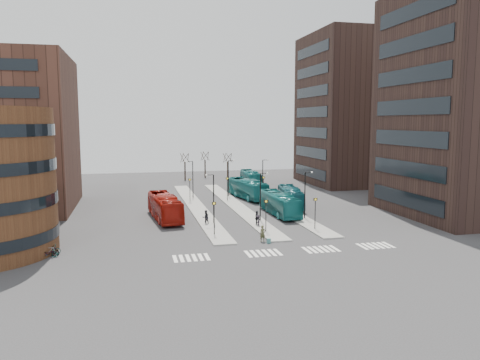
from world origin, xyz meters
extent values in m
plane|color=#2C2C2E|center=(0.00, 0.00, 0.00)|extent=(160.00, 160.00, 0.00)
cube|color=gray|center=(-4.00, 30.00, 0.07)|extent=(2.50, 45.00, 0.15)
cube|color=gray|center=(2.00, 30.00, 0.07)|extent=(2.50, 45.00, 0.15)
cube|color=gray|center=(8.00, 30.00, 0.07)|extent=(2.50, 45.00, 0.15)
cube|color=#231C9D|center=(0.58, 7.41, 0.25)|extent=(0.42, 0.34, 0.51)
imported|color=#98140B|center=(-9.16, 22.10, 1.63)|extent=(3.97, 11.94, 3.26)
imported|color=#146868|center=(6.34, 21.60, 1.53)|extent=(2.77, 11.00, 3.05)
imported|color=#156769|center=(5.39, 35.72, 1.60)|extent=(4.59, 11.80, 3.21)
imported|color=#12525C|center=(9.79, 26.98, 1.47)|extent=(4.23, 10.83, 2.94)
imported|color=#156A6C|center=(9.93, 51.48, 1.45)|extent=(2.94, 10.55, 2.91)
imported|color=#46472A|center=(0.14, 8.21, 0.87)|extent=(0.69, 0.50, 1.75)
imported|color=black|center=(-4.47, 17.72, 0.91)|extent=(1.04, 0.91, 1.82)
imported|color=black|center=(1.57, 15.86, 0.91)|extent=(0.78, 1.15, 1.81)
imported|color=black|center=(1.53, 15.09, 0.74)|extent=(0.92, 1.09, 1.47)
imported|color=gray|center=(-21.00, 6.86, 0.45)|extent=(1.80, 1.16, 0.89)
imported|color=gray|center=(-21.00, 7.26, 0.56)|extent=(1.86, 0.57, 1.11)
imported|color=gray|center=(-21.00, 7.88, 0.50)|extent=(2.01, 1.19, 1.00)
cube|color=silver|center=(-9.50, 4.00, 0.01)|extent=(0.35, 2.40, 0.01)
cube|color=silver|center=(-8.90, 4.00, 0.01)|extent=(0.35, 2.40, 0.01)
cube|color=silver|center=(-8.30, 4.00, 0.01)|extent=(0.35, 2.40, 0.01)
cube|color=silver|center=(-7.70, 4.00, 0.01)|extent=(0.35, 2.40, 0.01)
cube|color=silver|center=(-7.10, 4.00, 0.01)|extent=(0.35, 2.40, 0.01)
cube|color=silver|center=(-6.50, 4.00, 0.01)|extent=(0.35, 2.40, 0.01)
cube|color=silver|center=(-2.50, 4.00, 0.01)|extent=(0.35, 2.40, 0.01)
cube|color=silver|center=(-1.90, 4.00, 0.01)|extent=(0.35, 2.40, 0.01)
cube|color=silver|center=(-1.30, 4.00, 0.01)|extent=(0.35, 2.40, 0.01)
cube|color=silver|center=(-0.70, 4.00, 0.01)|extent=(0.35, 2.40, 0.01)
cube|color=silver|center=(-0.10, 4.00, 0.01)|extent=(0.35, 2.40, 0.01)
cube|color=silver|center=(0.50, 4.00, 0.01)|extent=(0.35, 2.40, 0.01)
cube|color=silver|center=(3.50, 4.00, 0.01)|extent=(0.35, 2.40, 0.01)
cube|color=silver|center=(4.10, 4.00, 0.01)|extent=(0.35, 2.40, 0.01)
cube|color=silver|center=(4.70, 4.00, 0.01)|extent=(0.35, 2.40, 0.01)
cube|color=silver|center=(5.30, 4.00, 0.01)|extent=(0.35, 2.40, 0.01)
cube|color=silver|center=(5.90, 4.00, 0.01)|extent=(0.35, 2.40, 0.01)
cube|color=silver|center=(6.50, 4.00, 0.01)|extent=(0.35, 2.40, 0.01)
cube|color=silver|center=(9.50, 4.00, 0.01)|extent=(0.35, 2.40, 0.01)
cube|color=silver|center=(10.10, 4.00, 0.01)|extent=(0.35, 2.40, 0.01)
cube|color=silver|center=(10.70, 4.00, 0.01)|extent=(0.35, 2.40, 0.01)
cube|color=silver|center=(11.30, 4.00, 0.01)|extent=(0.35, 2.40, 0.01)
cube|color=silver|center=(11.90, 4.00, 0.01)|extent=(0.35, 2.40, 0.01)
cube|color=silver|center=(12.50, 4.00, 0.01)|extent=(0.35, 2.40, 0.01)
cube|color=#2F1F1A|center=(32.00, 16.00, 15.00)|extent=(20.00, 20.00, 30.00)
cube|color=black|center=(21.94, 16.00, 2.50)|extent=(0.12, 16.00, 2.00)
cube|color=black|center=(21.94, 16.00, 6.50)|extent=(0.12, 16.00, 2.00)
cube|color=black|center=(21.94, 16.00, 10.50)|extent=(0.12, 16.00, 2.00)
cube|color=black|center=(21.94, 16.00, 14.50)|extent=(0.12, 16.00, 2.00)
cube|color=black|center=(21.94, 16.00, 18.50)|extent=(0.12, 16.00, 2.00)
cube|color=black|center=(21.94, 16.00, 22.50)|extent=(0.12, 16.00, 2.00)
cube|color=black|center=(21.94, 16.00, 26.50)|extent=(0.12, 16.00, 2.00)
cube|color=#2F1F1A|center=(32.00, 50.00, 15.00)|extent=(20.00, 20.00, 30.00)
cube|color=black|center=(21.94, 50.00, 2.50)|extent=(0.12, 16.00, 2.00)
cube|color=black|center=(21.94, 50.00, 6.50)|extent=(0.12, 16.00, 2.00)
cube|color=black|center=(21.94, 50.00, 10.50)|extent=(0.12, 16.00, 2.00)
cube|color=black|center=(21.94, 50.00, 14.50)|extent=(0.12, 16.00, 2.00)
cube|color=black|center=(21.94, 50.00, 18.50)|extent=(0.12, 16.00, 2.00)
cube|color=black|center=(21.94, 50.00, 22.50)|extent=(0.12, 16.00, 2.00)
cube|color=black|center=(21.94, 50.00, 26.50)|extent=(0.12, 16.00, 2.00)
cylinder|color=black|center=(-4.40, 12.00, 1.90)|extent=(0.10, 0.10, 3.50)
cube|color=black|center=(-4.40, 12.00, 3.65)|extent=(0.45, 0.10, 0.30)
cube|color=yellow|center=(-4.40, 11.94, 3.65)|extent=(0.20, 0.02, 0.20)
cylinder|color=black|center=(-4.40, 34.00, 1.90)|extent=(0.10, 0.10, 3.50)
cube|color=black|center=(-4.40, 34.00, 3.65)|extent=(0.45, 0.10, 0.30)
cube|color=yellow|center=(-4.40, 33.94, 3.65)|extent=(0.20, 0.02, 0.20)
cylinder|color=black|center=(1.60, 12.00, 1.90)|extent=(0.10, 0.10, 3.50)
cube|color=black|center=(1.60, 12.00, 3.65)|extent=(0.45, 0.10, 0.30)
cube|color=yellow|center=(1.60, 11.94, 3.65)|extent=(0.20, 0.02, 0.20)
cylinder|color=black|center=(1.60, 34.00, 1.90)|extent=(0.10, 0.10, 3.50)
cube|color=black|center=(1.60, 34.00, 3.65)|extent=(0.45, 0.10, 0.30)
cube|color=yellow|center=(1.60, 33.94, 3.65)|extent=(0.20, 0.02, 0.20)
cylinder|color=black|center=(7.60, 12.00, 1.90)|extent=(0.10, 0.10, 3.50)
cube|color=black|center=(7.60, 12.00, 3.65)|extent=(0.45, 0.10, 0.30)
cube|color=yellow|center=(7.60, 11.94, 3.65)|extent=(0.20, 0.02, 0.20)
cylinder|color=black|center=(7.60, 34.00, 1.90)|extent=(0.10, 0.10, 3.50)
cube|color=black|center=(7.60, 34.00, 3.65)|extent=(0.45, 0.10, 0.30)
cube|color=yellow|center=(7.60, 33.94, 3.65)|extent=(0.20, 0.02, 0.20)
cylinder|color=black|center=(-3.40, 18.00, 3.15)|extent=(0.14, 0.14, 6.00)
cylinder|color=black|center=(-3.85, 18.00, 6.15)|extent=(0.90, 0.08, 0.08)
sphere|color=silver|center=(-4.30, 18.00, 6.15)|extent=(0.24, 0.24, 0.24)
cylinder|color=black|center=(-3.40, 38.00, 3.15)|extent=(0.14, 0.14, 6.00)
cylinder|color=black|center=(-3.85, 38.00, 6.15)|extent=(0.90, 0.08, 0.08)
sphere|color=silver|center=(-4.30, 38.00, 6.15)|extent=(0.24, 0.24, 0.24)
cylinder|color=black|center=(2.60, 18.00, 3.15)|extent=(0.14, 0.14, 6.00)
cylinder|color=black|center=(3.05, 18.00, 6.15)|extent=(0.90, 0.08, 0.08)
sphere|color=silver|center=(3.50, 18.00, 6.15)|extent=(0.24, 0.24, 0.24)
cylinder|color=black|center=(2.60, 38.00, 3.15)|extent=(0.14, 0.14, 6.00)
cylinder|color=black|center=(3.05, 38.00, 6.15)|extent=(0.90, 0.08, 0.08)
sphere|color=silver|center=(3.50, 38.00, 6.15)|extent=(0.24, 0.24, 0.24)
cylinder|color=black|center=(8.60, 18.00, 3.15)|extent=(0.14, 0.14, 6.00)
cylinder|color=black|center=(9.05, 18.00, 6.15)|extent=(0.90, 0.08, 0.08)
sphere|color=silver|center=(9.50, 18.00, 6.15)|extent=(0.24, 0.24, 0.24)
cylinder|color=black|center=(8.60, 38.00, 3.15)|extent=(0.14, 0.14, 6.00)
cylinder|color=black|center=(9.05, 38.00, 6.15)|extent=(0.90, 0.08, 0.08)
sphere|color=silver|center=(9.50, 38.00, 6.15)|extent=(0.24, 0.24, 0.24)
cylinder|color=black|center=(-2.00, 62.00, 2.00)|extent=(0.30, 0.30, 4.00)
cylinder|color=black|center=(-1.30, 62.00, 4.90)|extent=(0.10, 1.56, 1.95)
cylinder|color=black|center=(-1.78, 62.67, 4.90)|extent=(1.48, 0.59, 1.97)
cylinder|color=black|center=(-2.57, 62.41, 4.90)|extent=(0.90, 1.31, 1.99)
cylinder|color=black|center=(-2.57, 61.59, 4.90)|extent=(0.89, 1.31, 1.99)
cylinder|color=black|center=(-1.79, 61.33, 4.90)|extent=(1.48, 0.58, 1.97)
cylinder|color=black|center=(3.00, 66.00, 2.00)|extent=(0.30, 0.30, 4.00)
cylinder|color=black|center=(3.70, 66.00, 4.90)|extent=(0.10, 1.56, 1.95)
cylinder|color=black|center=(3.22, 66.67, 4.90)|extent=(1.48, 0.59, 1.97)
cylinder|color=black|center=(2.43, 66.41, 4.90)|extent=(0.90, 1.31, 1.99)
cylinder|color=black|center=(2.43, 65.59, 4.90)|extent=(0.89, 1.31, 1.99)
cylinder|color=black|center=(3.21, 65.33, 4.90)|extent=(1.48, 0.58, 1.97)
cylinder|color=black|center=(7.00, 60.00, 2.00)|extent=(0.30, 0.30, 4.00)
cylinder|color=black|center=(7.70, 60.00, 4.90)|extent=(0.10, 1.56, 1.95)
cylinder|color=black|center=(7.22, 60.67, 4.90)|extent=(1.48, 0.59, 1.97)
cylinder|color=black|center=(6.43, 60.41, 4.90)|extent=(0.90, 1.31, 1.99)
cylinder|color=black|center=(6.43, 59.59, 4.90)|extent=(0.89, 1.31, 1.99)
cylinder|color=black|center=(7.21, 59.33, 4.90)|extent=(1.48, 0.58, 1.97)
camera|label=1|loc=(-13.18, -38.40, 12.68)|focal=35.00mm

